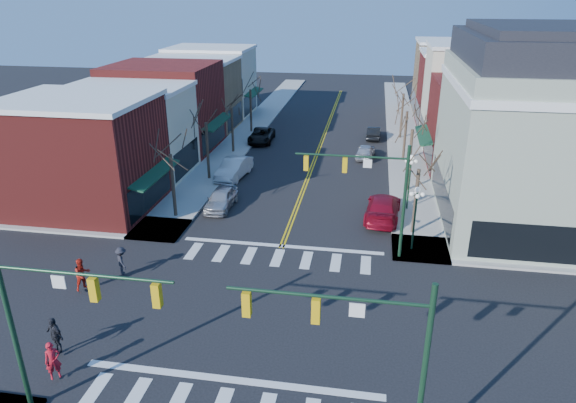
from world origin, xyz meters
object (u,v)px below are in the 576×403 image
at_px(car_left_mid, 234,168).
at_px(car_left_far, 262,135).
at_px(victorian_corner, 543,130).
at_px(car_right_near, 383,208).
at_px(lamppost_midblock, 410,173).
at_px(pedestrian_dark_a, 55,335).
at_px(lamppost_corner, 416,208).
at_px(car_right_mid, 365,151).
at_px(car_left_near, 221,199).
at_px(pedestrian_red_a, 53,361).
at_px(car_right_far, 374,133).
at_px(pedestrian_dark_b, 122,261).
at_px(pedestrian_red_b, 82,274).

bearing_deg(car_left_mid, car_left_far, 97.13).
bearing_deg(victorian_corner, car_right_near, -172.78).
bearing_deg(lamppost_midblock, pedestrian_dark_a, -130.30).
height_order(victorian_corner, lamppost_corner, victorian_corner).
bearing_deg(car_right_mid, car_left_near, 60.49).
height_order(lamppost_midblock, car_right_near, lamppost_midblock).
bearing_deg(car_right_mid, pedestrian_dark_a, 74.41).
bearing_deg(pedestrian_red_a, car_left_near, 44.07).
height_order(car_right_near, car_right_far, car_right_near).
distance_m(car_left_near, car_right_far, 24.14).
distance_m(lamppost_midblock, pedestrian_dark_a, 25.38).
height_order(car_right_far, pedestrian_dark_b, pedestrian_dark_b).
relative_size(lamppost_corner, pedestrian_dark_a, 2.38).
bearing_deg(pedestrian_red_b, lamppost_corner, -33.58).
distance_m(car_left_near, car_right_mid, 17.61).
height_order(car_left_mid, pedestrian_red_b, pedestrian_red_b).
distance_m(car_left_mid, car_left_far, 11.46).
height_order(car_left_near, car_left_mid, car_left_mid).
bearing_deg(car_left_near, car_right_near, 0.93).
bearing_deg(victorian_corner, pedestrian_dark_b, -154.51).
bearing_deg(car_right_mid, pedestrian_red_b, 68.03).
xyz_separation_m(car_left_far, pedestrian_dark_b, (-1.98, -28.66, 0.28)).
bearing_deg(pedestrian_dark_a, car_left_near, 105.11).
bearing_deg(pedestrian_red_a, pedestrian_red_b, 69.43).
bearing_deg(car_left_mid, car_right_far, 58.22).
xyz_separation_m(car_left_mid, car_right_near, (12.80, -6.61, -0.01)).
bearing_deg(car_left_mid, pedestrian_dark_a, -87.05).
height_order(car_left_mid, car_left_far, car_left_mid).
bearing_deg(pedestrian_red_b, car_left_near, 14.65).
height_order(car_right_near, pedestrian_red_b, pedestrian_red_b).
distance_m(victorian_corner, car_right_far, 23.67).
bearing_deg(car_right_far, car_left_far, 18.43).
distance_m(lamppost_midblock, pedestrian_dark_b, 20.77).
height_order(pedestrian_red_b, pedestrian_dark_b, pedestrian_red_b).
height_order(victorian_corner, car_left_mid, victorian_corner).
bearing_deg(lamppost_midblock, car_left_far, 131.86).
bearing_deg(lamppost_corner, pedestrian_red_a, -137.27).
bearing_deg(pedestrian_dark_a, car_left_far, 110.65).
xyz_separation_m(pedestrian_red_a, pedestrian_dark_b, (-1.08, 8.46, -0.02)).
xyz_separation_m(car_left_mid, car_left_far, (0.00, 11.46, -0.13)).
distance_m(car_left_far, pedestrian_red_a, 37.13).
distance_m(car_left_mid, pedestrian_dark_b, 17.31).
relative_size(pedestrian_red_b, pedestrian_dark_a, 1.01).
bearing_deg(car_left_far, car_right_mid, -21.57).
height_order(lamppost_midblock, pedestrian_dark_b, lamppost_midblock).
bearing_deg(car_right_mid, victorian_corner, 138.93).
xyz_separation_m(car_left_near, pedestrian_dark_a, (-2.57, -17.47, 0.31)).
height_order(car_left_far, pedestrian_red_a, pedestrian_red_a).
distance_m(car_right_far, pedestrian_dark_a, 41.24).
bearing_deg(car_left_mid, pedestrian_red_b, -92.77).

